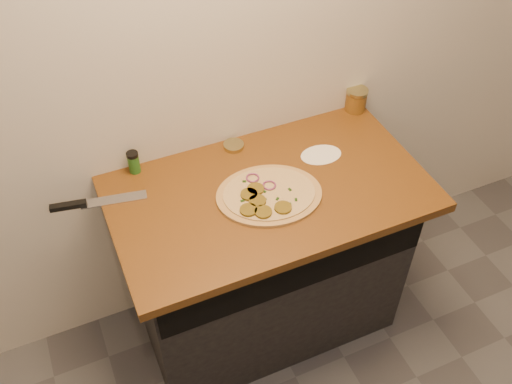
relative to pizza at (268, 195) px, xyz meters
name	(u,v)px	position (x,y,z in m)	size (l,w,h in m)	color
cabinet	(264,260)	(0.02, 0.07, -0.48)	(1.10, 0.60, 0.86)	black
countertop	(269,192)	(0.02, 0.04, -0.03)	(1.20, 0.70, 0.04)	brown
pizza	(268,195)	(0.00, 0.00, 0.00)	(0.46, 0.46, 0.03)	tan
chefs_knife	(90,203)	(-0.61, 0.23, 0.00)	(0.35, 0.10, 0.02)	#B7BAC1
mason_jar_lid	(234,146)	(-0.01, 0.31, 0.00)	(0.08, 0.08, 0.02)	tan
salsa_jar	(356,100)	(0.57, 0.34, 0.04)	(0.09, 0.09, 0.10)	#A71810
spice_shaker	(134,162)	(-0.42, 0.33, 0.04)	(0.05, 0.05, 0.09)	#26601E
flour_spill	(321,155)	(0.29, 0.13, -0.01)	(0.17, 0.17, 0.00)	silver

